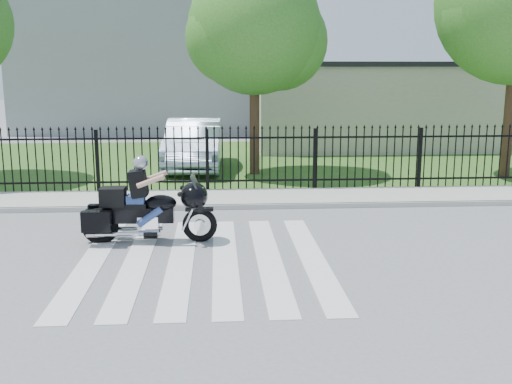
{
  "coord_description": "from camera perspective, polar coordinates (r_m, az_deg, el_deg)",
  "views": [
    {
      "loc": [
        0.28,
        -10.44,
        3.4
      ],
      "look_at": [
        1.04,
        1.24,
        1.0
      ],
      "focal_mm": 42.0,
      "sensor_mm": 36.0,
      "label": 1
    }
  ],
  "objects": [
    {
      "name": "ground",
      "position": [
        10.98,
        -5.05,
        -6.49
      ],
      "size": [
        120.0,
        120.0,
        0.0
      ],
      "primitive_type": "plane",
      "color": "slate",
      "rests_on": "ground"
    },
    {
      "name": "crosswalk",
      "position": [
        10.98,
        -5.05,
        -6.46
      ],
      "size": [
        5.0,
        5.5,
        0.01
      ],
      "primitive_type": null,
      "color": "silver",
      "rests_on": "ground"
    },
    {
      "name": "grass_strip",
      "position": [
        22.69,
        -4.4,
        2.98
      ],
      "size": [
        40.0,
        12.0,
        0.02
      ],
      "primitive_type": "cube",
      "color": "#29541C",
      "rests_on": "ground"
    },
    {
      "name": "tree_mid",
      "position": [
        19.52,
        -0.14,
        15.32
      ],
      "size": [
        4.2,
        4.2,
        6.78
      ],
      "color": "#382316",
      "rests_on": "ground"
    },
    {
      "name": "parked_car",
      "position": [
        20.74,
        -5.9,
        4.57
      ],
      "size": [
        1.99,
        5.29,
        1.72
      ],
      "primitive_type": "imported",
      "rotation": [
        0.0,
        0.0,
        -0.03
      ],
      "color": "#A7BAD2",
      "rests_on": "grass_strip"
    },
    {
      "name": "sidewalk",
      "position": [
        15.8,
        -4.66,
        -0.65
      ],
      "size": [
        40.0,
        2.0,
        0.12
      ],
      "primitive_type": "cube",
      "color": "#ADAAA3",
      "rests_on": "ground"
    },
    {
      "name": "motorcycle_rider",
      "position": [
        12.09,
        -10.52,
        -1.35
      ],
      "size": [
        2.71,
        0.81,
        1.79
      ],
      "rotation": [
        0.0,
        0.0,
        -0.02
      ],
      "color": "black",
      "rests_on": "ground"
    },
    {
      "name": "building_low",
      "position": [
        27.33,
        10.62,
        7.95
      ],
      "size": [
        10.0,
        6.0,
        3.5
      ],
      "primitive_type": "cube",
      "color": "#BEB29E",
      "rests_on": "ground"
    },
    {
      "name": "curb",
      "position": [
        14.82,
        -4.72,
        -1.46
      ],
      "size": [
        40.0,
        0.12,
        0.12
      ],
      "primitive_type": "cube",
      "color": "#ADAAA3",
      "rests_on": "ground"
    },
    {
      "name": "building_low_roof",
      "position": [
        27.28,
        10.77,
        11.83
      ],
      "size": [
        10.2,
        6.2,
        0.2
      ],
      "primitive_type": "cube",
      "color": "black",
      "rests_on": "building_low"
    },
    {
      "name": "building_tall",
      "position": [
        36.68,
        -9.18,
        15.53
      ],
      "size": [
        15.0,
        10.0,
        12.0
      ],
      "primitive_type": "cube",
      "color": "gray",
      "rests_on": "ground"
    },
    {
      "name": "iron_fence",
      "position": [
        16.63,
        -4.66,
        2.92
      ],
      "size": [
        26.0,
        0.04,
        1.8
      ],
      "color": "black",
      "rests_on": "ground"
    }
  ]
}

